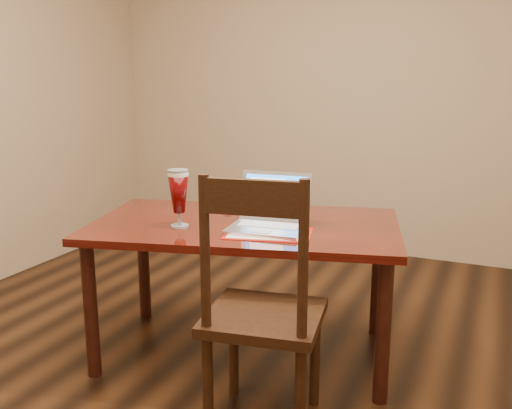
% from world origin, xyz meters
% --- Properties ---
extents(ground, '(5.00, 5.00, 0.00)m').
position_xyz_m(ground, '(0.00, 0.00, 0.00)').
color(ground, black).
rests_on(ground, ground).
extents(dining_table, '(1.71, 1.21, 1.01)m').
position_xyz_m(dining_table, '(-0.16, 0.46, 0.65)').
color(dining_table, '#55100B').
rests_on(dining_table, ground).
extents(dining_chair, '(0.53, 0.51, 1.10)m').
position_xyz_m(dining_chair, '(0.17, -0.09, 0.52)').
color(dining_chair, '#331C0E').
rests_on(dining_chair, ground).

